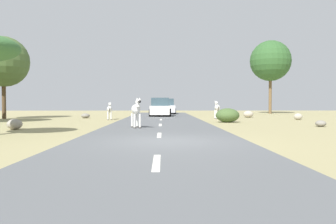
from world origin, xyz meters
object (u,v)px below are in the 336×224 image
Objects in this scene: car_0 at (166,107)px; rock_0 at (15,124)px; car_1 at (160,108)px; rock_3 at (298,117)px; rock_1 at (321,124)px; rock_4 at (248,114)px; zebra_0 at (136,110)px; rock_2 at (85,116)px; zebra_1 at (217,108)px; tree_3 at (3,62)px; zebra_2 at (110,109)px; tree_2 at (270,61)px; bush_1 at (228,115)px.

rock_0 is at bearing -113.92° from car_0.
car_1 is 12.43m from rock_3.
rock_0 is at bearing -174.46° from rock_1.
rock_4 is (14.99, 12.92, 0.04)m from rock_0.
zebra_0 is 15.04m from car_1.
rock_0 is at bearing -93.41° from rock_2.
zebra_1 is 11.21m from rock_2.
car_1 is 14.07m from tree_3.
zebra_0 is at bearing -172.69° from rock_1.
zebra_0 is 1.08× the size of zebra_2.
rock_3 is at bearing -56.12° from car_0.
zebra_1 is 0.24× the size of tree_3.
tree_2 is (14.47, 23.54, 5.43)m from zebra_0.
tree_3 reaches higher than car_1.
zebra_1 is at bearing 88.78° from bush_1.
bush_1 is (-0.11, -4.98, -0.43)m from zebra_1.
zebra_2 reaches higher than rock_4.
tree_2 is at bearing 64.14° from bush_1.
tree_3 is 10.42× the size of rock_3.
rock_2 is (-19.75, -11.75, -6.20)m from tree_2.
tree_2 is (12.78, 2.03, 5.55)m from car_0.
rock_0 is 0.83× the size of rock_4.
zebra_2 is at bearing -122.04° from car_1.
zebra_2 is at bearing 178.28° from rock_3.
bush_1 is 2.77× the size of rock_1.
rock_1 is at bearing -103.50° from rock_3.
tree_3 is at bearing -174.61° from rock_4.
car_0 is 1.02× the size of car_1.
tree_2 reaches higher than zebra_2.
tree_3 is 9.02× the size of rock_2.
rock_3 is at bearing -100.08° from tree_2.
zebra_1 is 10.13m from rock_1.
rock_3 is at bearing -28.79° from car_1.
car_0 is 0.66× the size of tree_3.
car_0 is at bearing 38.92° from tree_3.
tree_3 is (-17.53, 0.23, 3.77)m from zebra_1.
rock_3 is at bearing -16.10° from zebra_1.
rock_4 reaches higher than rock_1.
rock_3 is at bearing -8.60° from zebra_2.
bush_1 is at bearing -62.51° from car_1.
car_0 is 17.63m from tree_3.
rock_0 is at bearing -137.40° from zebra_1.
rock_0 is (-7.14, -15.26, -0.59)m from car_1.
tree_3 reaches higher than car_0.
tree_2 reaches higher than car_1.
bush_1 is at bearing -151.75° from zebra_0.
zebra_0 is 7.94m from bush_1.
rock_2 is (-2.50, 2.66, -0.63)m from zebra_2.
tree_2 is at bearing 78.77° from rock_1.
zebra_0 is 15.53m from rock_4.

